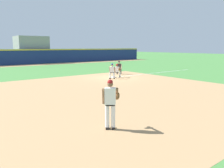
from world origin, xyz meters
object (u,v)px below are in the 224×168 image
at_px(baserunner, 112,70).
at_px(umpire, 119,67).
at_px(baseball, 115,87).
at_px(first_base_bag, 114,77).
at_px(first_baseman, 117,70).
at_px(pitcher, 111,101).

relative_size(baserunner, umpire, 1.00).
bearing_deg(umpire, baseball, -131.41).
distance_m(first_base_bag, umpire, 2.89).
height_order(first_baseman, umpire, umpire).
xyz_separation_m(first_base_bag, baserunner, (-0.62, -0.57, 0.75)).
bearing_deg(pitcher, baserunner, 52.32).
xyz_separation_m(baseball, pitcher, (-5.32, -6.50, 1.02)).
bearing_deg(first_baseman, baseball, -130.35).
relative_size(first_base_bag, baseball, 5.14).
height_order(pitcher, baserunner, pitcher).
xyz_separation_m(first_base_bag, first_baseman, (0.37, -0.08, 0.69)).
relative_size(baseball, umpire, 0.05).
distance_m(baserunner, umpire, 3.63).
xyz_separation_m(baseball, baserunner, (2.53, 3.66, 0.76)).
bearing_deg(baserunner, umpire, 40.27).
distance_m(first_base_bag, first_baseman, 0.79).
relative_size(pitcher, first_baseman, 1.39).
relative_size(baseball, first_baseman, 0.06).
distance_m(pitcher, first_baseman, 13.84).
distance_m(first_baseman, umpire, 2.58).
height_order(baseball, baserunner, baserunner).
bearing_deg(first_base_bag, pitcher, -128.29).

